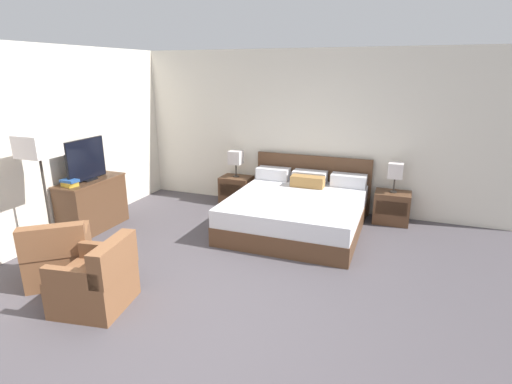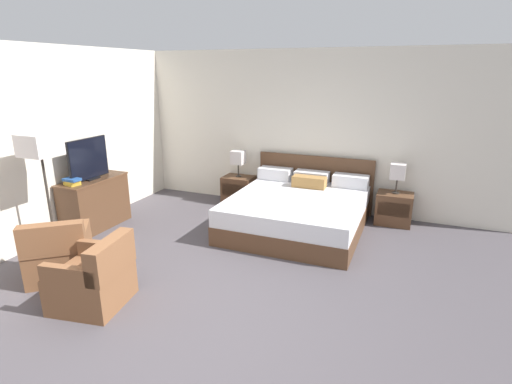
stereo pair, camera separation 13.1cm
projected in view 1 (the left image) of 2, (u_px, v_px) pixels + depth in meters
The scene contains 16 objects.
ground_plane at pixel (190, 330), 3.83m from camera, with size 11.74×11.74×0.00m, color #4C474C.
wall_back at pixel (300, 131), 6.95m from camera, with size 7.08×0.06×2.73m, color silver.
wall_left at pixel (66, 142), 5.91m from camera, with size 0.06×5.71×2.73m, color silver.
bed at pixel (297, 210), 6.21m from camera, with size 2.02×2.12×0.97m.
nightstand_left at pixel (236, 190), 7.38m from camera, with size 0.55×0.42×0.51m.
nightstand_right at pixel (392, 207), 6.45m from camera, with size 0.55×0.42×0.51m.
table_lamp_left at pixel (236, 158), 7.20m from camera, with size 0.23×0.23×0.48m.
table_lamp_right at pixel (396, 171), 6.27m from camera, with size 0.23×0.23×0.48m.
dresser at pixel (93, 204), 6.16m from camera, with size 0.47×1.09×0.79m.
tv at pixel (86, 160), 5.93m from camera, with size 0.18×0.75×0.62m.
book_red_cover at pixel (70, 185), 5.70m from camera, with size 0.20×0.16×0.03m, color gold.
book_blue_cover at pixel (70, 183), 5.69m from camera, with size 0.21×0.14×0.04m, color gold.
book_small_top at pixel (70, 181), 5.67m from camera, with size 0.23×0.15×0.04m, color #234C8E.
armchair_by_window at pixel (59, 257), 4.67m from camera, with size 0.96×0.96×0.76m.
armchair_companion at pixel (97, 282), 4.13m from camera, with size 0.79×0.78×0.76m.
floor_lamp at pixel (39, 152), 4.86m from camera, with size 0.40×0.40×1.64m.
Camera 1 is at (1.75, -2.83, 2.39)m, focal length 28.00 mm.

